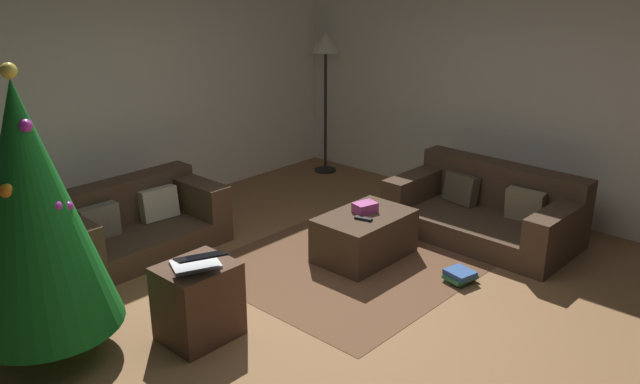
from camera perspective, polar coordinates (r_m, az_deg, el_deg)
ground_plane at (r=4.98m, az=1.37°, el=-11.30°), size 6.40×6.40×0.00m
rear_partition at (r=6.87m, az=-18.82°, el=8.04°), size 6.40×0.12×2.60m
corner_partition at (r=7.07m, az=18.69°, el=8.35°), size 0.12×6.40×2.60m
couch_left at (r=6.24m, az=-16.29°, el=-2.76°), size 1.58×0.84×0.64m
couch_right at (r=6.56m, az=14.62°, el=-1.59°), size 1.00×1.77×0.68m
ottoman at (r=5.90m, az=3.96°, el=-3.90°), size 0.88×0.58×0.42m
gift_box at (r=5.86m, az=4.01°, el=-1.38°), size 0.23×0.19×0.09m
tv_remote at (r=5.70m, az=3.87°, el=-2.36°), size 0.09×0.17×0.02m
christmas_tree at (r=4.50m, az=-24.24°, el=-1.34°), size 1.01×1.01×2.01m
side_table at (r=4.73m, az=-10.73°, el=-9.51°), size 0.52×0.44×0.57m
laptop at (r=4.52m, az=-10.83°, el=-6.07°), size 0.45×0.48×0.17m
book_stack at (r=5.63m, az=12.30°, el=-7.25°), size 0.29×0.26×0.11m
corner_lamp at (r=8.07m, az=0.50°, el=12.17°), size 0.36×0.36×1.77m
area_rug at (r=5.98m, az=3.91°, el=-5.71°), size 2.60×2.00×0.01m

